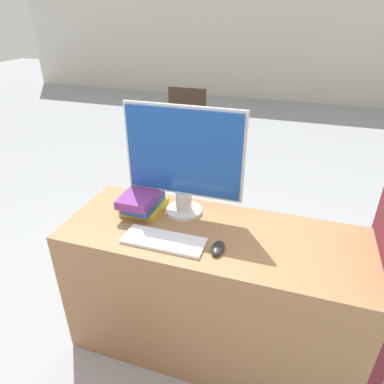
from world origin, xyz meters
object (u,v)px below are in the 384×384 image
at_px(keyboard, 164,241).
at_px(mouse, 218,248).
at_px(book_stack, 143,202).
at_px(far_chair, 184,125).
at_px(monitor, 183,160).

bearing_deg(keyboard, mouse, 3.85).
relative_size(book_stack, far_chair, 0.28).
xyz_separation_m(mouse, book_stack, (-0.45, 0.20, 0.04)).
height_order(keyboard, mouse, mouse).
distance_m(monitor, mouse, 0.45).
distance_m(mouse, book_stack, 0.50).
bearing_deg(book_stack, monitor, 15.22).
height_order(keyboard, far_chair, far_chair).
bearing_deg(monitor, book_stack, -164.78).
bearing_deg(monitor, keyboard, -90.23).
distance_m(monitor, keyboard, 0.40).
xyz_separation_m(keyboard, mouse, (0.25, 0.02, 0.01)).
height_order(mouse, far_chair, far_chair).
distance_m(monitor, far_chair, 2.34).
relative_size(mouse, book_stack, 0.42).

